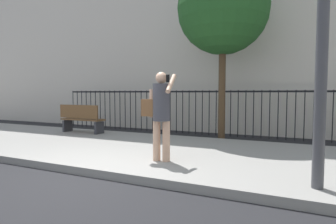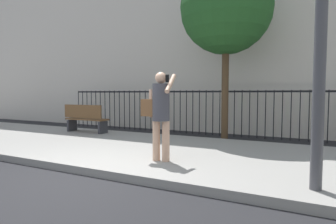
# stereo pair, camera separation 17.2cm
# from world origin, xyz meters

# --- Properties ---
(ground_plane) EXTENTS (60.00, 60.00, 0.00)m
(ground_plane) POSITION_xyz_m (0.00, 0.00, 0.00)
(ground_plane) COLOR black
(sidewalk) EXTENTS (28.00, 4.40, 0.15)m
(sidewalk) POSITION_xyz_m (0.00, 2.20, 0.07)
(sidewalk) COLOR gray
(sidewalk) RESTS_ON ground
(iron_fence) EXTENTS (12.03, 0.04, 1.60)m
(iron_fence) POSITION_xyz_m (0.00, 5.90, 1.02)
(iron_fence) COLOR black
(iron_fence) RESTS_ON ground
(pedestrian_on_phone) EXTENTS (0.69, 0.52, 1.76)m
(pedestrian_on_phone) POSITION_xyz_m (0.91, 1.09, 1.17)
(pedestrian_on_phone) COLOR tan
(pedestrian_on_phone) RESTS_ON sidewalk
(street_bench) EXTENTS (1.60, 0.45, 0.95)m
(street_bench) POSITION_xyz_m (-3.37, 3.54, 0.65)
(street_bench) COLOR brown
(street_bench) RESTS_ON sidewalk
(street_tree_near) EXTENTS (2.78, 2.78, 5.45)m
(street_tree_near) POSITION_xyz_m (1.13, 4.81, 4.04)
(street_tree_near) COLOR #4C3823
(street_tree_near) RESTS_ON ground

